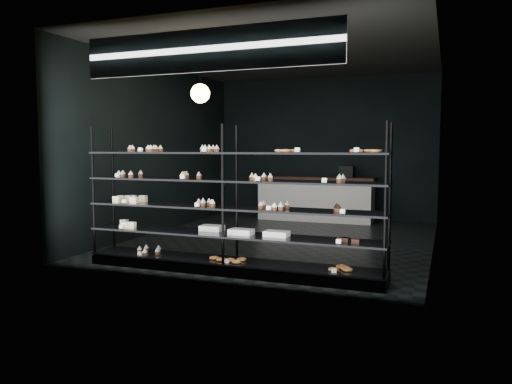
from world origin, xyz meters
TOP-DOWN VIEW (x-y plane):
  - room at (0.00, 0.00)m, footprint 5.01×6.01m
  - display_shelf at (0.06, -2.45)m, footprint 4.00×0.50m
  - signage at (0.00, -2.93)m, footprint 3.30×0.05m
  - pendant_lamp at (-0.92, -1.32)m, footprint 0.29×0.29m
  - service_counter at (-0.04, 2.50)m, footprint 2.61×0.65m

SIDE VIEW (x-z plane):
  - service_counter at x=-0.04m, z-range -0.11..1.12m
  - display_shelf at x=0.06m, z-range -0.33..1.58m
  - room at x=0.00m, z-range 0.00..3.20m
  - pendant_lamp at x=-0.92m, z-range 2.01..2.89m
  - signage at x=0.00m, z-range 2.50..3.00m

